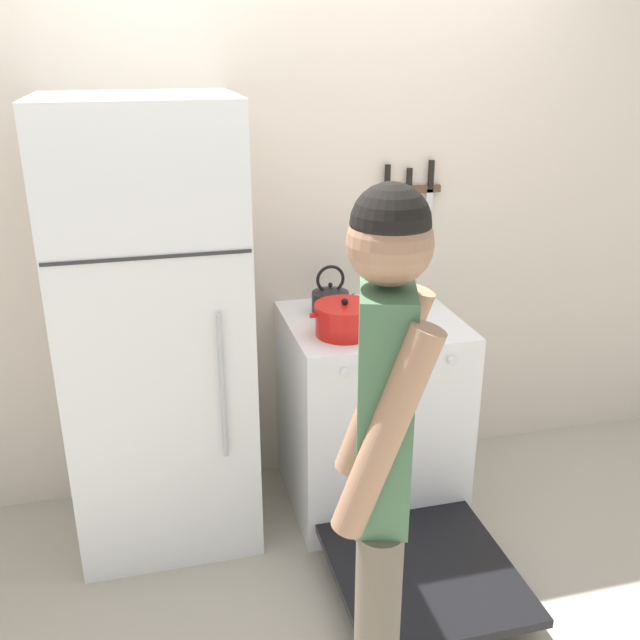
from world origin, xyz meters
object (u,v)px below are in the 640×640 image
Objects in this scene: tea_kettle at (331,298)px; person at (382,468)px; utensil_jar at (403,290)px; refrigerator at (155,333)px; dutch_oven_pot at (345,319)px; stove_range at (373,416)px.

tea_kettle is 0.13× the size of person.
tea_kettle is 0.78× the size of utensil_jar.
refrigerator is at bearing 40.59° from person.
person is at bearing -66.74° from refrigerator.
tea_kettle is 0.34m from utensil_jar.
dutch_oven_pot is (0.74, -0.15, 0.04)m from refrigerator.
dutch_oven_pot is 0.44m from utensil_jar.
refrigerator reaches higher than stove_range.
dutch_oven_pot is at bearing 6.16° from person.
person reaches higher than dutch_oven_pot.
refrigerator is 1.10m from utensil_jar.
person reaches higher than tea_kettle.
person is at bearing -101.17° from dutch_oven_pot.
stove_range is 0.58m from utensil_jar.
utensil_jar is (0.18, 0.18, 0.52)m from stove_range.
dutch_oven_pot is 1.10m from person.
person is at bearing -112.61° from utensil_jar.
utensil_jar reaches higher than tea_kettle.
refrigerator is at bearing -173.72° from utensil_jar.
dutch_oven_pot is 0.26m from tea_kettle.
refrigerator is at bearing -171.47° from tea_kettle.
utensil_jar reaches higher than stove_range.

